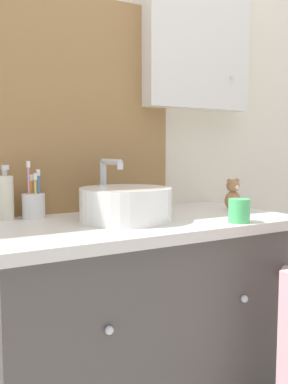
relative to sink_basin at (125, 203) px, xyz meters
The scene contains 7 objects.
wall_back 0.46m from the sink_basin, 76.55° to the left, with size 3.20×0.18×2.50m.
vanity_counter 0.50m from the sink_basin, ahead, with size 1.09×0.58×0.89m.
sink_basin is the anchor object (origin of this frame).
toothbrush_holder 0.33m from the sink_basin, 141.60° to the left, with size 0.08×0.08×0.20m.
soap_dispenser 0.42m from the sink_basin, 148.01° to the left, with size 0.06×0.06×0.19m.
teddy_bear 0.49m from the sink_basin, ahead, with size 0.07×0.06×0.13m.
drinking_cup 0.38m from the sink_basin, 35.62° to the right, with size 0.07×0.07×0.08m, color #4CC670.
Camera 1 is at (-0.72, -0.98, 1.13)m, focal length 40.00 mm.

